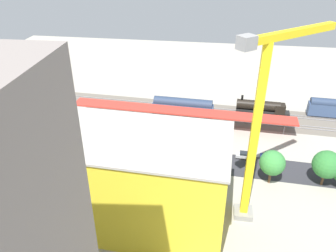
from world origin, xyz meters
name	(u,v)px	position (x,y,z in m)	size (l,w,h in m)	color
ground_plane	(206,150)	(0.00, 0.00, 0.00)	(204.91, 204.91, 0.00)	#9E998C
rail_bed	(209,114)	(0.00, -20.83, 0.00)	(128.07, 14.38, 0.01)	#665E54
street_asphalt	(205,161)	(0.00, 5.03, 0.00)	(128.07, 9.00, 0.01)	#2D2D33
track_rails	(209,113)	(0.00, -20.83, 0.18)	(127.92, 14.30, 0.12)	#9E9EA8
platform_canopy_near	(181,111)	(8.13, -12.79, 4.34)	(65.00, 8.24, 4.59)	#B73328
locomotive	(263,107)	(-16.29, -24.03, 1.92)	(16.38, 3.82, 5.39)	black
freight_coach_far	(183,107)	(8.08, -17.64, 3.24)	(18.51, 4.06, 6.19)	black
parked_car_0	(270,157)	(-15.87, 1.86, 0.80)	(4.79, 1.88, 1.81)	black
parked_car_1	(245,155)	(-9.70, 2.00, 0.72)	(4.45, 2.10, 1.59)	black
parked_car_2	(221,153)	(-3.86, 1.60, 0.70)	(4.38, 1.88, 1.56)	black
parked_car_3	(193,150)	(3.16, 1.35, 0.75)	(4.69, 1.78, 1.72)	black
parked_car_4	(173,149)	(8.39, 1.72, 0.72)	(4.21, 2.16, 1.63)	black
construction_building	(127,180)	(13.68, 25.95, 9.11)	(36.20, 17.34, 18.22)	yellow
construction_roof_slab	(123,137)	(13.68, 25.95, 18.42)	(36.80, 17.94, 0.40)	#ADA89E
tower_crane	(260,123)	(-9.23, 21.50, 20.50)	(16.80, 15.01, 36.19)	gray
box_truck_0	(166,166)	(8.87, 10.63, 1.57)	(9.26, 3.20, 3.20)	black
street_tree_1	(213,159)	(-1.84, 9.94, 4.34)	(4.23, 4.23, 6.47)	brown
street_tree_2	(272,163)	(-14.71, 10.94, 5.34)	(5.60, 5.60, 8.16)	brown
street_tree_3	(327,165)	(-26.23, 9.90, 5.44)	(6.15, 6.15, 8.53)	brown
street_tree_4	(123,149)	(18.76, 11.00, 5.67)	(4.93, 4.93, 8.17)	brown
street_tree_5	(130,154)	(17.34, 10.32, 4.00)	(4.33, 4.33, 6.19)	brown
traffic_light	(162,135)	(11.33, 0.39, 3.96)	(0.50, 0.36, 5.93)	#333333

